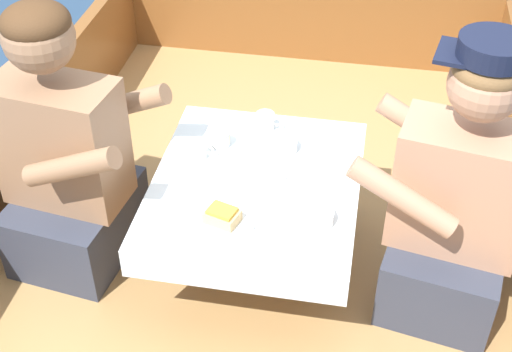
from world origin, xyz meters
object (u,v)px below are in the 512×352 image
object	(u,v)px
person_port	(66,162)
coffee_cup_starboard	(265,121)
tin_can	(220,139)
sandwich	(222,216)
coffee_cup_port	(198,149)
person_starboard	(456,206)

from	to	relation	value
person_port	coffee_cup_starboard	bearing A→B (deg)	36.93
tin_can	sandwich	bearing A→B (deg)	-76.66
person_port	coffee_cup_starboard	xyz separation A→B (m)	(0.62, 0.34, 0.01)
coffee_cup_port	coffee_cup_starboard	bearing A→B (deg)	46.87
person_port	sandwich	bearing A→B (deg)	-9.39
person_starboard	tin_can	world-z (taller)	person_starboard
person_port	sandwich	size ratio (longest dim) A/B	8.34
person_port	coffee_cup_port	size ratio (longest dim) A/B	10.84
tin_can	coffee_cup_port	bearing A→B (deg)	-125.78
sandwich	person_port	bearing A→B (deg)	162.70
person_port	sandwich	world-z (taller)	person_port
person_port	coffee_cup_starboard	world-z (taller)	person_port
person_port	sandwich	xyz separation A→B (m)	(0.57, -0.18, 0.01)
person_starboard	coffee_cup_starboard	size ratio (longest dim) A/B	10.27
person_starboard	sandwich	xyz separation A→B (m)	(-0.70, -0.19, 0.02)
coffee_cup_starboard	tin_can	world-z (taller)	coffee_cup_starboard
person_starboard	coffee_cup_starboard	world-z (taller)	person_starboard
sandwich	coffee_cup_starboard	size ratio (longest dim) A/B	1.23
person_starboard	person_port	bearing A→B (deg)	11.29
coffee_cup_port	coffee_cup_starboard	distance (m)	0.29
person_starboard	sandwich	bearing A→B (deg)	26.00
sandwich	tin_can	size ratio (longest dim) A/B	1.74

